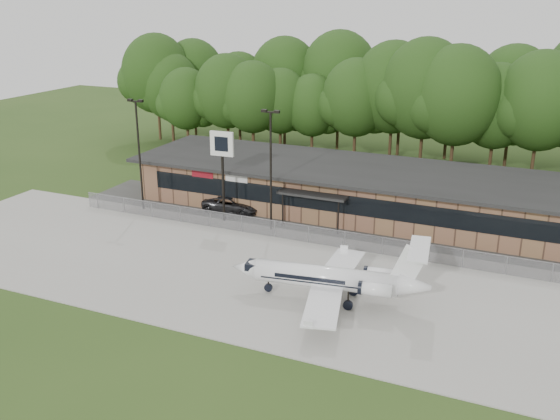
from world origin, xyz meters
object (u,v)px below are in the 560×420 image
at_px(terminal, 355,189).
at_px(suv, 232,204).
at_px(business_jet, 333,279).
at_px(pole_sign, 222,153).

bearing_deg(terminal, suv, -155.43).
bearing_deg(suv, business_jet, -135.59).
height_order(terminal, suv, terminal).
distance_m(suv, pole_sign, 5.96).
distance_m(business_jet, suv, 19.22).
bearing_deg(suv, terminal, -68.74).
distance_m(terminal, suv, 11.29).
xyz_separation_m(terminal, business_jet, (4.02, -17.58, -0.59)).
height_order(terminal, business_jet, business_jet).
bearing_deg(pole_sign, terminal, 33.66).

